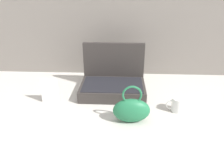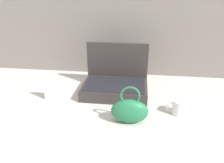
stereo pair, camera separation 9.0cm
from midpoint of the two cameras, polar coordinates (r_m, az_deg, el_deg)
ground_plane at (r=1.38m, az=2.15°, el=-6.52°), size 6.00×6.00×0.00m
open_suitcase at (r=1.53m, az=2.58°, el=-0.34°), size 0.43×0.31×0.32m
teal_pouch_handbag at (r=1.21m, az=6.69°, el=-7.51°), size 0.21×0.10×0.22m
coffee_mug at (r=1.36m, az=18.63°, el=-6.36°), size 0.11×0.08×0.09m
info_card_left at (r=1.46m, az=-13.51°, el=-1.76°), size 0.11×0.01×0.17m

